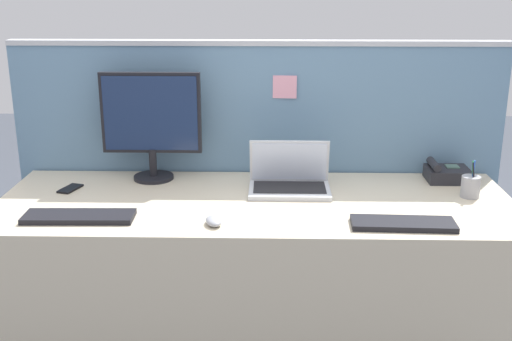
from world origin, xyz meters
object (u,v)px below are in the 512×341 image
Objects in this scene: desk_phone at (446,173)px; computer_mouse_right_hand at (214,221)px; keyboard_spare at (79,217)px; desktop_monitor at (151,119)px; laptop at (289,179)px; cell_phone_black_slab at (70,189)px; keyboard_main at (403,224)px; pen_cup at (471,186)px.

computer_mouse_right_hand is (-1.05, -0.57, -0.02)m from desk_phone.
keyboard_spare is (-1.59, -0.53, -0.02)m from desk_phone.
desk_phone is at bearing -0.14° from desktop_monitor.
cell_phone_black_slab is at bearing -178.78° from laptop.
desktop_monitor is 5.06× the size of computer_mouse_right_hand.
keyboard_main is (1.07, -0.57, -0.28)m from desktop_monitor.
keyboard_main is at bearing 1.56° from cell_phone_black_slab.
laptop is 0.79m from pen_cup.
cell_phone_black_slab is at bearing -153.75° from desktop_monitor.
keyboard_main is at bearing -3.19° from keyboard_spare.
pen_cup is (0.79, -0.08, -0.00)m from laptop.
laptop reaches higher than cell_phone_black_slab.
cell_phone_black_slab is (-1.42, 0.40, -0.01)m from keyboard_main.
desk_phone is 0.65m from keyboard_main.
keyboard_main is at bearing -118.71° from desk_phone.
computer_mouse_right_hand is 0.80m from cell_phone_black_slab.
cell_phone_black_slab is (-0.35, -0.17, -0.28)m from desktop_monitor.
desk_phone is at bearing 10.95° from computer_mouse_right_hand.
laptop reaches higher than keyboard_spare.
keyboard_spare is 0.39m from cell_phone_black_slab.
desktop_monitor reaches higher than computer_mouse_right_hand.
computer_mouse_right_hand reaches higher than cell_phone_black_slab.
computer_mouse_right_hand is (0.34, -0.58, -0.27)m from desktop_monitor.
keyboard_spare is 2.58× the size of pen_cup.
computer_mouse_right_hand is at bearing -177.72° from keyboard_main.
laptop is at bearing -13.32° from desktop_monitor.
desktop_monitor is at bearing 102.44° from computer_mouse_right_hand.
pen_cup is (0.04, -0.23, 0.01)m from desk_phone.
desk_phone reaches higher than cell_phone_black_slab.
pen_cup is (0.36, 0.34, 0.04)m from keyboard_main.
keyboard_main is at bearing -136.04° from pen_cup.
laptop reaches higher than pen_cup.
desk_phone reaches higher than keyboard_spare.
desktop_monitor is 1.40× the size of laptop.
keyboard_main is 0.74m from computer_mouse_right_hand.
cell_phone_black_slab is (-1.73, -0.17, -0.03)m from desk_phone.
computer_mouse_right_hand is 0.59× the size of pen_cup.
laptop is 0.83× the size of keyboard_spare.
desk_phone is 0.23m from pen_cup.
pen_cup is at bearing 15.51° from cell_phone_black_slab.
laptop is at bearing 174.36° from pen_cup.
keyboard_spare is at bearing -111.31° from desktop_monitor.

